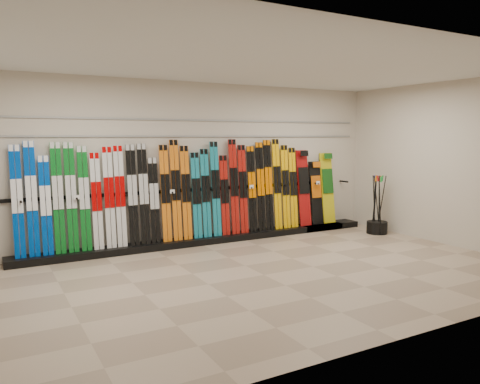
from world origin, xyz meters
TOP-DOWN VIEW (x-y plane):
  - floor at (0.00, 0.00)m, footprint 8.00×8.00m
  - back_wall at (0.00, 2.50)m, footprint 8.00×0.00m
  - right_wall at (4.00, 0.00)m, footprint 0.00×5.00m
  - ceiling at (0.00, 0.00)m, footprint 8.00×8.00m
  - ski_rack_base at (0.22, 2.28)m, footprint 8.00×0.40m
  - skis at (-0.45, 2.31)m, footprint 5.37×0.20m
  - snowboards at (2.78, 2.35)m, footprint 0.94×0.24m
  - pole_bin at (3.60, 1.36)m, footprint 0.42×0.42m
  - ski_poles at (3.62, 1.39)m, footprint 0.26×0.41m
  - slatwall_rail_0 at (0.00, 2.48)m, footprint 7.60×0.02m
  - slatwall_rail_1 at (0.00, 2.48)m, footprint 7.60×0.02m

SIDE VIEW (x-z plane):
  - floor at x=0.00m, z-range 0.00..0.00m
  - ski_rack_base at x=0.22m, z-range 0.00..0.12m
  - pole_bin at x=3.60m, z-range 0.00..0.25m
  - ski_poles at x=3.62m, z-range 0.02..1.20m
  - snowboards at x=2.78m, z-range 0.07..1.66m
  - skis at x=-0.45m, z-range 0.07..1.89m
  - back_wall at x=0.00m, z-range -2.50..5.50m
  - right_wall at x=4.00m, z-range -1.00..4.00m
  - slatwall_rail_0 at x=0.00m, z-range 1.98..2.02m
  - slatwall_rail_1 at x=0.00m, z-range 2.28..2.31m
  - ceiling at x=0.00m, z-range 3.00..3.00m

